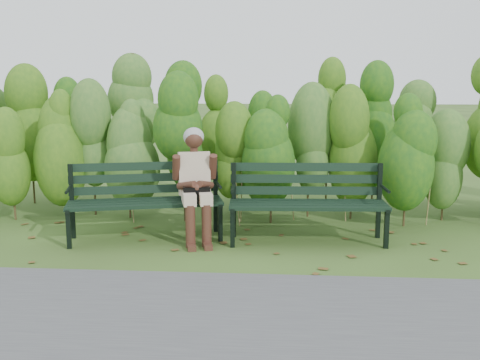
{
  "coord_description": "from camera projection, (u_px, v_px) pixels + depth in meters",
  "views": [
    {
      "loc": [
        0.5,
        -6.37,
        1.96
      ],
      "look_at": [
        0.0,
        0.35,
        0.75
      ],
      "focal_mm": 42.0,
      "sensor_mm": 36.0,
      "label": 1
    }
  ],
  "objects": [
    {
      "name": "seated_woman",
      "position": [
        195.0,
        178.0,
        6.84
      ],
      "size": [
        0.58,
        0.85,
        1.38
      ],
      "color": "#BDB091",
      "rests_on": "ground"
    },
    {
      "name": "hedge_band",
      "position": [
        248.0,
        128.0,
        8.24
      ],
      "size": [
        11.04,
        1.67,
        2.42
      ],
      "color": "#47381E",
      "rests_on": "ground"
    },
    {
      "name": "leaf_litter",
      "position": [
        252.0,
        246.0,
        6.68
      ],
      "size": [
        5.92,
        2.11,
        0.01
      ],
      "color": "brown",
      "rests_on": "ground"
    },
    {
      "name": "footpath",
      "position": [
        216.0,
        328.0,
        4.48
      ],
      "size": [
        60.0,
        2.5,
        0.01
      ],
      "primitive_type": "cube",
      "color": "#474749",
      "rests_on": "ground"
    },
    {
      "name": "ground",
      "position": [
        238.0,
        248.0,
        6.64
      ],
      "size": [
        80.0,
        80.0,
        0.0
      ],
      "primitive_type": "plane",
      "color": "#364A1E"
    },
    {
      "name": "bench_right",
      "position": [
        307.0,
        196.0,
        6.85
      ],
      "size": [
        1.92,
        0.71,
        0.95
      ],
      "color": "black",
      "rests_on": "ground"
    },
    {
      "name": "bench_left",
      "position": [
        145.0,
        194.0,
        6.97
      ],
      "size": [
        1.97,
        1.05,
        0.94
      ],
      "color": "black",
      "rests_on": "ground"
    }
  ]
}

